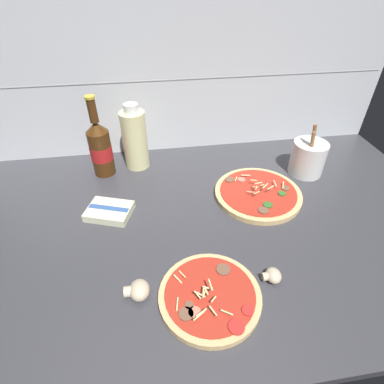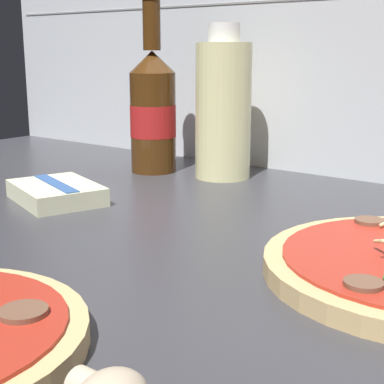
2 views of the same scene
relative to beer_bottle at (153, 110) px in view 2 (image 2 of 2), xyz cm
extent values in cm
cube|color=#38383D|center=(28.69, -31.11, -11.53)|extent=(160.00, 90.00, 2.50)
cylinder|color=brown|center=(31.89, -50.22, -8.10)|extent=(3.44, 3.44, 0.40)
cylinder|color=brown|center=(42.63, -14.22, -8.04)|extent=(3.05, 3.05, 0.40)
cylinder|color=brown|center=(48.70, -30.97, -8.04)|extent=(3.12, 3.12, 0.40)
cylinder|color=beige|center=(47.15, -23.19, -7.01)|extent=(2.06, 2.01, 1.15)
cylinder|color=#47280F|center=(0.00, 0.00, -2.16)|extent=(7.49, 7.49, 16.24)
cone|color=#47280F|center=(0.00, 0.00, 7.71)|extent=(7.49, 7.49, 3.51)
cylinder|color=#47280F|center=(0.00, 0.00, 13.37)|extent=(2.85, 2.85, 7.81)
cylinder|color=red|center=(0.00, 0.00, -1.84)|extent=(7.56, 7.56, 5.20)
cylinder|color=beige|center=(11.84, 3.14, 0.20)|extent=(8.72, 8.72, 20.96)
cylinder|color=white|center=(11.84, 3.14, 12.10)|extent=(4.80, 4.80, 2.86)
cube|color=beige|center=(3.00, -23.30, -9.08)|extent=(15.47, 13.43, 2.40)
cube|color=#335693|center=(3.00, -23.30, -7.80)|extent=(12.23, 5.74, 0.16)
camera|label=1|loc=(17.55, -93.95, 51.42)|focal=28.00mm
camera|label=2|loc=(64.04, -72.92, 9.53)|focal=55.00mm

